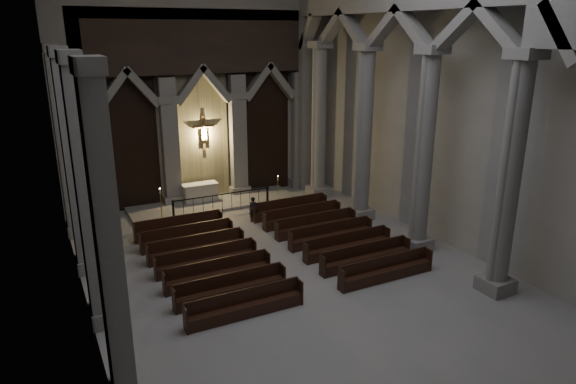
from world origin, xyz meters
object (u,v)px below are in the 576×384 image
object	(u,v)px
altar	(200,192)
altar_rail	(222,200)
pews	(272,249)
candle_stand_left	(162,212)
worshipper	(253,210)
candle_stand_right	(278,195)

from	to	relation	value
altar	altar_rail	size ratio (longest dim) A/B	0.37
pews	candle_stand_left	bearing A→B (deg)	116.27
altar	altar_rail	xyz separation A→B (m)	(0.56, -1.78, 0.03)
altar	worshipper	distance (m)	3.93
altar_rail	pews	xyz separation A→B (m)	(0.00, -5.68, -0.36)
altar_rail	candle_stand_left	world-z (taller)	candle_stand_left
pews	worshipper	size ratio (longest dim) A/B	7.79
altar_rail	candle_stand_left	bearing A→B (deg)	175.49
altar_rail	candle_stand_right	bearing A→B (deg)	3.97
altar_rail	worshipper	bearing A→B (deg)	-66.10
candle_stand_right	worshipper	size ratio (longest dim) A/B	1.19
pews	candle_stand_right	bearing A→B (deg)	62.10
candle_stand_left	worshipper	size ratio (longest dim) A/B	1.33
worshipper	pews	bearing A→B (deg)	-89.13
altar_rail	pews	bearing A→B (deg)	-90.00
pews	worshipper	bearing A→B (deg)	77.53
altar	worshipper	xyz separation A→B (m)	(1.40, -3.67, -0.02)
altar_rail	candle_stand_right	distance (m)	3.14
worshipper	altar	bearing A→B (deg)	124.18
altar	candle_stand_left	xyz separation A→B (m)	(-2.36, -1.55, -0.18)
candle_stand_right	pews	distance (m)	6.68
altar_rail	pews	size ratio (longest dim) A/B	0.53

